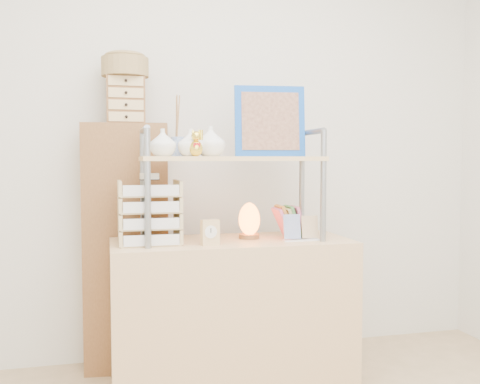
{
  "coord_description": "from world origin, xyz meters",
  "views": [
    {
      "loc": [
        -0.61,
        -1.41,
        1.16
      ],
      "look_at": [
        0.04,
        1.2,
        0.99
      ],
      "focal_mm": 40.0,
      "sensor_mm": 36.0,
      "label": 1
    }
  ],
  "objects_px": {
    "cabinet": "(127,247)",
    "salt_lamp": "(249,220)",
    "letter_tray": "(150,216)",
    "desk": "(232,313)"
  },
  "relations": [
    {
      "from": "cabinet",
      "to": "salt_lamp",
      "type": "xyz_separation_m",
      "value": [
        0.6,
        -0.34,
        0.17
      ]
    },
    {
      "from": "cabinet",
      "to": "letter_tray",
      "type": "distance_m",
      "value": 0.45
    },
    {
      "from": "salt_lamp",
      "to": "cabinet",
      "type": "bearing_deg",
      "value": 150.82
    },
    {
      "from": "letter_tray",
      "to": "salt_lamp",
      "type": "xyz_separation_m",
      "value": [
        0.51,
        0.04,
        -0.04
      ]
    },
    {
      "from": "desk",
      "to": "letter_tray",
      "type": "distance_m",
      "value": 0.66
    },
    {
      "from": "cabinet",
      "to": "letter_tray",
      "type": "xyz_separation_m",
      "value": [
        0.09,
        -0.38,
        0.21
      ]
    },
    {
      "from": "desk",
      "to": "letter_tray",
      "type": "xyz_separation_m",
      "value": [
        -0.41,
        -0.01,
        0.51
      ]
    },
    {
      "from": "desk",
      "to": "letter_tray",
      "type": "relative_size",
      "value": 3.52
    },
    {
      "from": "letter_tray",
      "to": "desk",
      "type": "bearing_deg",
      "value": 1.52
    },
    {
      "from": "cabinet",
      "to": "salt_lamp",
      "type": "relative_size",
      "value": 7.27
    }
  ]
}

